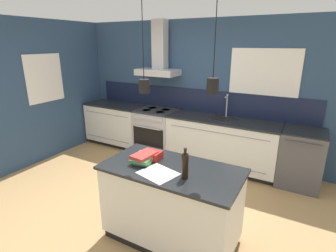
{
  "coord_description": "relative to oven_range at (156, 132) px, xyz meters",
  "views": [
    {
      "loc": [
        2.0,
        -2.6,
        2.19
      ],
      "look_at": [
        0.26,
        0.5,
        1.05
      ],
      "focal_mm": 28.0,
      "sensor_mm": 36.0,
      "label": 1
    }
  ],
  "objects": [
    {
      "name": "counter_run_sink",
      "position": [
        1.37,
        0.01,
        0.01
      ],
      "size": [
        1.97,
        0.64,
        1.32
      ],
      "color": "black",
      "rests_on": "ground_plane"
    },
    {
      "name": "oven_range",
      "position": [
        0.0,
        0.0,
        0.0
      ],
      "size": [
        0.78,
        0.66,
        0.91
      ],
      "color": "#B5B5BA",
      "rests_on": "ground_plane"
    },
    {
      "name": "dishwasher",
      "position": [
        2.66,
        0.0,
        0.0
      ],
      "size": [
        0.63,
        0.65,
        0.91
      ],
      "color": "#4C4C51",
      "rests_on": "ground_plane"
    },
    {
      "name": "ground_plane",
      "position": [
        0.67,
        -1.69,
        -0.46
      ],
      "size": [
        16.0,
        16.0,
        0.0
      ],
      "primitive_type": "plane",
      "color": "tan",
      "rests_on": "ground"
    },
    {
      "name": "paper_pile",
      "position": [
        1.41,
        -2.25,
        0.46
      ],
      "size": [
        0.43,
        0.39,
        0.01
      ],
      "color": "silver",
      "rests_on": "kitchen_island"
    },
    {
      "name": "bottle_on_island",
      "position": [
        1.69,
        -2.19,
        0.59
      ],
      "size": [
        0.07,
        0.07,
        0.32
      ],
      "color": "black",
      "rests_on": "kitchen_island"
    },
    {
      "name": "kitchen_island",
      "position": [
        1.47,
        -2.06,
        0.0
      ],
      "size": [
        1.5,
        0.78,
        0.91
      ],
      "color": "black",
      "rests_on": "ground_plane"
    },
    {
      "name": "wall_left",
      "position": [
        -1.76,
        -0.99,
        0.85
      ],
      "size": [
        0.08,
        3.8,
        2.6
      ],
      "color": "navy",
      "rests_on": "ground_plane"
    },
    {
      "name": "book_stack",
      "position": [
        1.13,
        -2.08,
        0.51
      ],
      "size": [
        0.26,
        0.33,
        0.1
      ],
      "color": "#4C7F4C",
      "rests_on": "kitchen_island"
    },
    {
      "name": "red_supply_box",
      "position": [
        1.16,
        -1.97,
        0.5
      ],
      "size": [
        0.22,
        0.17,
        0.09
      ],
      "color": "red",
      "rests_on": "kitchen_island"
    },
    {
      "name": "counter_run_left",
      "position": [
        -1.04,
        0.01,
        0.01
      ],
      "size": [
        1.32,
        0.64,
        0.91
      ],
      "color": "black",
      "rests_on": "ground_plane"
    },
    {
      "name": "wall_back",
      "position": [
        0.64,
        0.31,
        0.9
      ],
      "size": [
        5.6,
        2.5,
        2.6
      ],
      "color": "navy",
      "rests_on": "ground_plane"
    }
  ]
}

